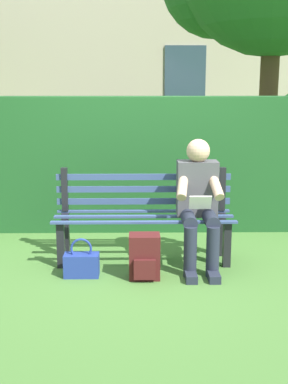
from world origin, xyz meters
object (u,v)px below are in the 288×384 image
(person_seated, at_px, (198,200))
(backpack, at_px, (144,257))
(park_bench, at_px, (144,214))
(handbag, at_px, (82,264))

(person_seated, distance_m, backpack, 0.75)
(park_bench, distance_m, backpack, 0.57)
(handbag, bearing_deg, backpack, 175.36)
(backpack, bearing_deg, park_bench, -90.32)
(person_seated, height_order, handbag, person_seated)
(park_bench, bearing_deg, person_seated, 160.58)
(backpack, xyz_separation_m, handbag, (0.56, -0.05, -0.08))
(person_seated, xyz_separation_m, backpack, (0.51, 0.33, -0.44))
(handbag, bearing_deg, person_seated, -165.20)
(park_bench, distance_m, handbag, 0.80)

